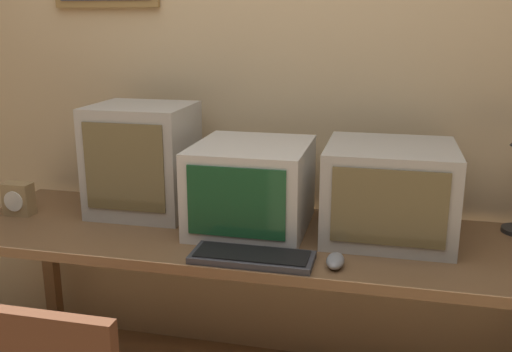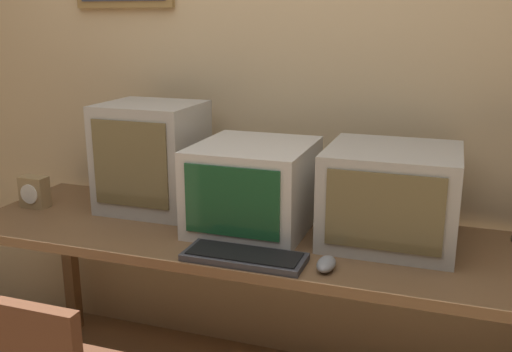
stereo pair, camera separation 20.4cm
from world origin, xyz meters
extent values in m
cube|color=#D1B284|center=(0.00, 1.51, 1.30)|extent=(8.00, 0.05, 2.60)
cube|color=brown|center=(0.00, 1.06, 0.72)|extent=(2.22, 0.66, 0.04)
cube|color=brown|center=(-1.06, 1.35, 0.35)|extent=(0.06, 0.06, 0.71)
cube|color=#B7B2A8|center=(-0.50, 1.21, 0.96)|extent=(0.39, 0.34, 0.44)
cube|color=brown|center=(-0.50, 1.04, 0.97)|extent=(0.32, 0.01, 0.33)
cube|color=beige|center=(-0.03, 1.13, 0.90)|extent=(0.42, 0.45, 0.32)
cube|color=#194C28|center=(-0.03, 0.90, 0.91)|extent=(0.34, 0.01, 0.24)
cube|color=#B7B2A8|center=(0.47, 1.16, 0.91)|extent=(0.45, 0.43, 0.33)
cube|color=brown|center=(0.47, 0.94, 0.92)|extent=(0.37, 0.01, 0.25)
cube|color=#333338|center=(0.04, 0.82, 0.75)|extent=(0.40, 0.16, 0.02)
cube|color=black|center=(0.04, 0.82, 0.77)|extent=(0.37, 0.13, 0.00)
ellipsoid|color=gray|center=(0.31, 0.84, 0.76)|extent=(0.06, 0.11, 0.04)
cube|color=#A38456|center=(-0.98, 1.05, 0.81)|extent=(0.11, 0.06, 0.13)
cylinder|color=white|center=(-0.98, 1.02, 0.81)|extent=(0.08, 0.00, 0.08)
camera|label=1|loc=(0.45, -0.85, 1.50)|focal=40.00mm
camera|label=2|loc=(0.64, -0.79, 1.50)|focal=40.00mm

